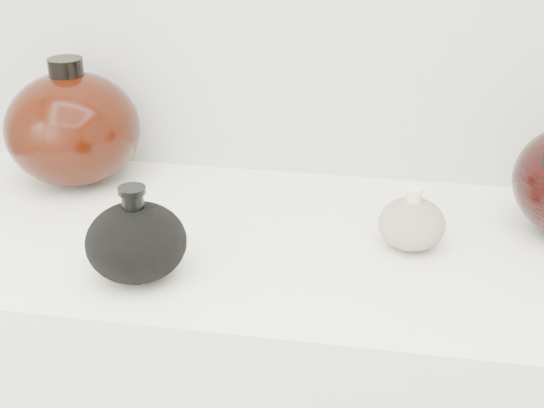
# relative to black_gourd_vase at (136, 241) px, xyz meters

# --- Properties ---
(room) EXTENTS (3.04, 2.42, 2.64)m
(room) POSITION_rel_black_gourd_vase_xyz_m (0.19, -0.54, 0.35)
(room) COLOR slate
(room) RESTS_ON ground
(black_gourd_vase) EXTENTS (0.18, 0.18, 0.13)m
(black_gourd_vase) POSITION_rel_black_gourd_vase_xyz_m (0.00, 0.00, 0.00)
(black_gourd_vase) COLOR black
(black_gourd_vase) RESTS_ON display_counter
(cream_gourd_vase) EXTENTS (0.12, 0.12, 0.09)m
(cream_gourd_vase) POSITION_rel_black_gourd_vase_xyz_m (0.36, 0.15, -0.02)
(cream_gourd_vase) COLOR beige
(cream_gourd_vase) RESTS_ON display_counter
(left_round_pot) EXTENTS (0.24, 0.24, 0.22)m
(left_round_pot) POSITION_rel_black_gourd_vase_xyz_m (-0.21, 0.29, 0.04)
(left_round_pot) COLOR black
(left_round_pot) RESTS_ON display_counter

